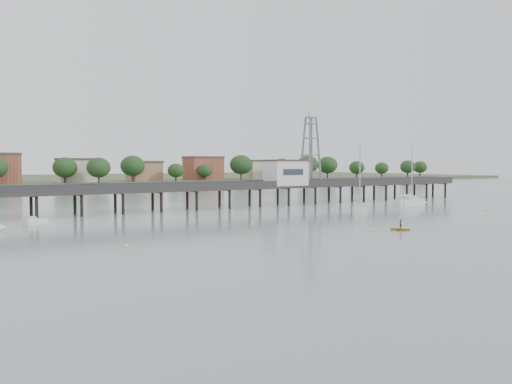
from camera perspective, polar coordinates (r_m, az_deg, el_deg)
ground_plane at (r=56.64m, az=19.13°, el=-6.07°), size 500.00×500.00×0.00m
pier at (r=103.99m, az=-8.14°, el=0.23°), size 150.00×5.00×5.50m
pier_building at (r=116.82m, az=3.00°, el=1.97°), size 8.40×5.40×5.30m
lattice_tower at (r=120.81m, az=5.49°, el=4.09°), size 3.20×3.20×15.50m
sailboat_c at (r=95.18m, az=10.29°, el=-1.94°), size 6.40×6.89×12.15m
sailboat_e at (r=119.40m, az=15.55°, el=-1.01°), size 8.01×2.45×13.20m
white_tender at (r=86.36m, az=-21.25°, el=-2.77°), size 3.57×2.51×1.28m
yellow_dinghy at (r=75.85m, az=14.25°, el=-3.73°), size 1.78×1.39×2.49m
dinghy_occupant at (r=75.85m, az=14.25°, el=-3.73°), size 0.78×1.27×0.29m
mooring_buoys at (r=80.69m, az=5.01°, el=-3.19°), size 82.68×21.71×0.39m
far_shore at (r=277.17m, az=-24.23°, el=1.12°), size 500.00×170.00×10.40m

